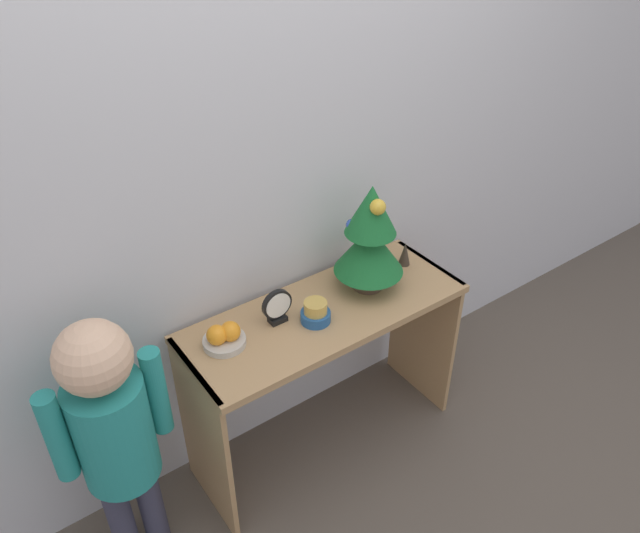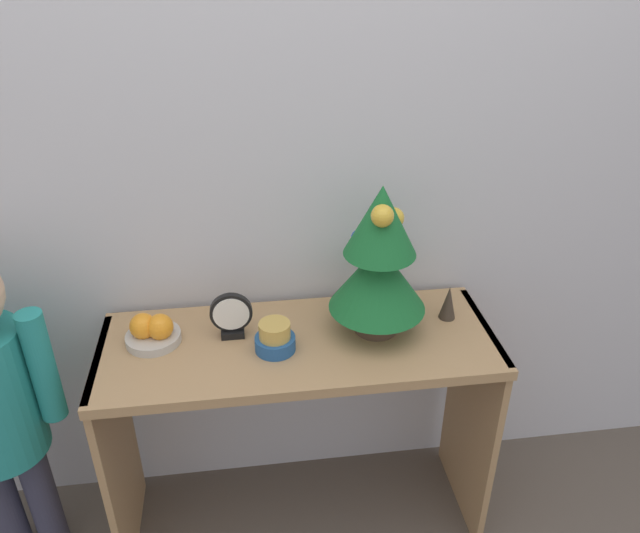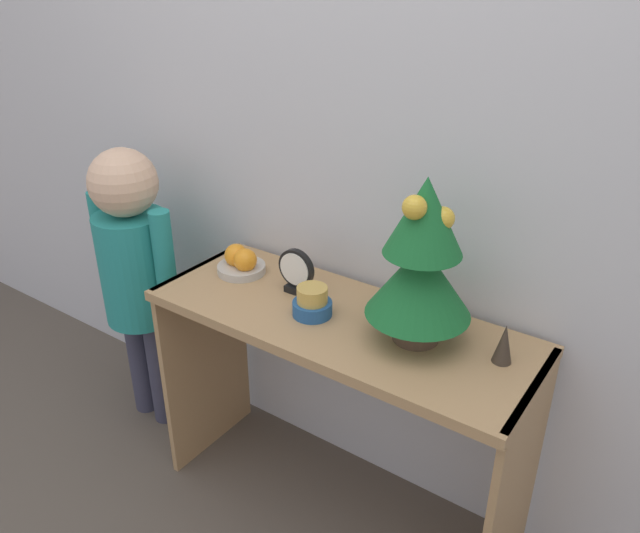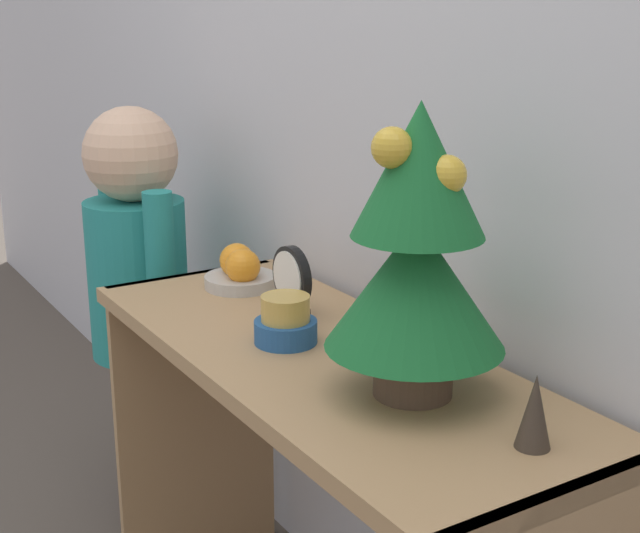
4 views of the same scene
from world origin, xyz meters
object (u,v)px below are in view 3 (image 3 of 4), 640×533
Objects in this scene: mini_tree at (422,260)px; figurine at (504,344)px; fruit_bowl at (241,262)px; desk_clock at (296,272)px; singing_bowl at (312,303)px; child_figure at (135,260)px.

figurine is at bearing 8.03° from mini_tree.
desk_clock is (0.22, -0.00, 0.03)m from fruit_bowl.
fruit_bowl reaches higher than singing_bowl.
mini_tree is 0.42× the size of child_figure.
singing_bowl is 1.06× the size of figurine.
fruit_bowl is 1.45× the size of figurine.
figurine reaches higher than singing_bowl.
mini_tree reaches higher than singing_bowl.
desk_clock is 0.13× the size of child_figure.
singing_bowl is at bearing -1.15° from child_figure.
mini_tree reaches higher than child_figure.
mini_tree is 1.10m from child_figure.
mini_tree is 0.35m from singing_bowl.
desk_clock is at bearing 145.64° from singing_bowl.
desk_clock is 1.32× the size of figurine.
mini_tree reaches higher than figurine.
singing_bowl is 0.80× the size of desk_clock.
desk_clock reaches higher than fruit_bowl.
figurine is 0.10× the size of child_figure.
fruit_bowl is at bearing 179.41° from desk_clock.
figurine is (0.22, 0.03, -0.18)m from mini_tree.
figurine is (0.62, 0.01, -0.02)m from desk_clock.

